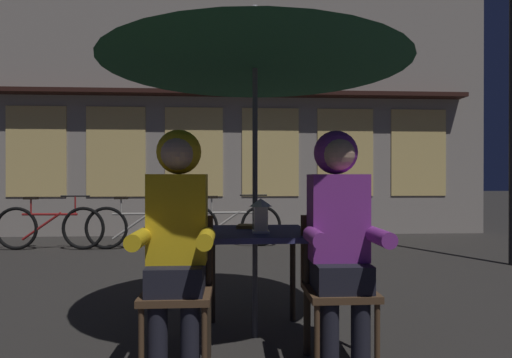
% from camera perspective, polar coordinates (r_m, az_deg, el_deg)
% --- Properties ---
extents(ground_plane, '(60.00, 60.00, 0.00)m').
position_cam_1_polar(ground_plane, '(3.09, -0.14, -20.89)').
color(ground_plane, '#2D2B28').
extents(cafe_table, '(0.72, 0.72, 0.74)m').
position_cam_1_polar(cafe_table, '(2.92, -0.14, -9.11)').
color(cafe_table, navy).
rests_on(cafe_table, ground_plane).
extents(patio_umbrella, '(2.10, 2.10, 2.31)m').
position_cam_1_polar(patio_umbrella, '(3.03, -0.14, 18.43)').
color(patio_umbrella, '#4C4C51').
rests_on(patio_umbrella, ground_plane).
extents(lantern, '(0.11, 0.11, 0.23)m').
position_cam_1_polar(lantern, '(2.78, 0.65, -4.93)').
color(lantern, white).
rests_on(lantern, cafe_table).
extents(chair_left, '(0.40, 0.40, 0.87)m').
position_cam_1_polar(chair_left, '(2.60, -10.60, -13.61)').
color(chair_left, '#513823').
rests_on(chair_left, ground_plane).
extents(chair_right, '(0.40, 0.40, 0.87)m').
position_cam_1_polar(chair_right, '(2.66, 10.99, -13.31)').
color(chair_right, '#513823').
rests_on(chair_right, ground_plane).
extents(person_left_hooded, '(0.45, 0.56, 1.40)m').
position_cam_1_polar(person_left_hooded, '(2.48, -10.77, -5.90)').
color(person_left_hooded, black).
rests_on(person_left_hooded, ground_plane).
extents(person_right_hooded, '(0.45, 0.56, 1.40)m').
position_cam_1_polar(person_right_hooded, '(2.54, 11.32, -5.76)').
color(person_right_hooded, black).
rests_on(person_right_hooded, ground_plane).
extents(shopfront_building, '(10.00, 0.93, 6.20)m').
position_cam_1_polar(shopfront_building, '(8.50, -3.26, 13.66)').
color(shopfront_building, '#9E9389').
rests_on(shopfront_building, ground_plane).
extents(bicycle_nearest, '(1.68, 0.11, 0.84)m').
position_cam_1_polar(bicycle_nearest, '(7.14, -26.53, -5.95)').
color(bicycle_nearest, black).
rests_on(bicycle_nearest, ground_plane).
extents(bicycle_second, '(1.68, 0.08, 0.84)m').
position_cam_1_polar(bicycle_second, '(6.72, -15.71, -6.32)').
color(bicycle_second, black).
rests_on(bicycle_second, ground_plane).
extents(bicycle_third, '(1.68, 0.08, 0.84)m').
position_cam_1_polar(bicycle_third, '(6.71, -3.70, -6.32)').
color(bicycle_third, black).
rests_on(bicycle_third, ground_plane).
extents(book, '(0.22, 0.18, 0.02)m').
position_cam_1_polar(book, '(3.05, -0.65, -6.54)').
color(book, olive).
rests_on(book, cafe_table).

